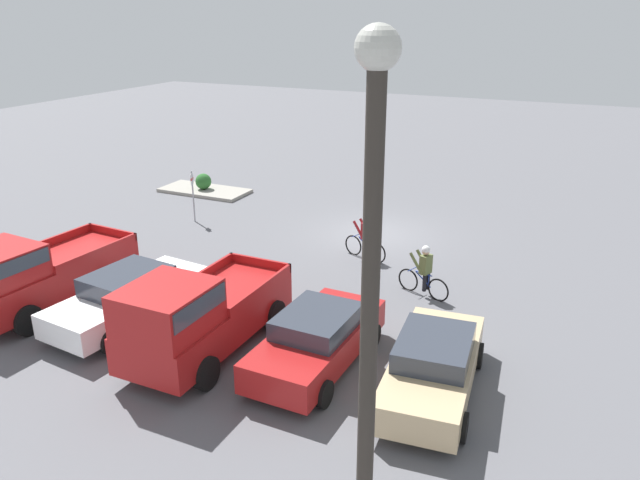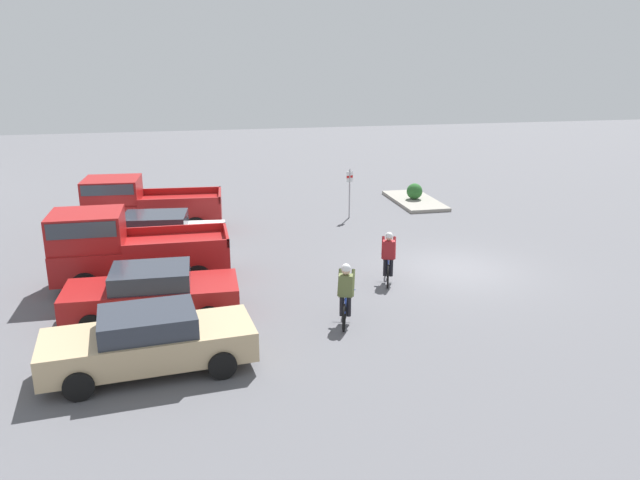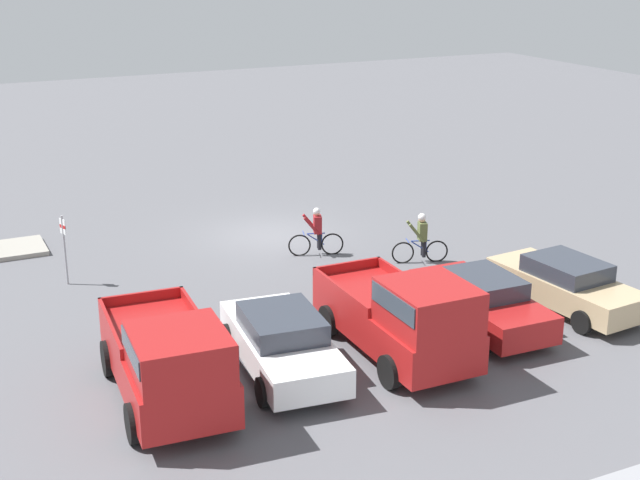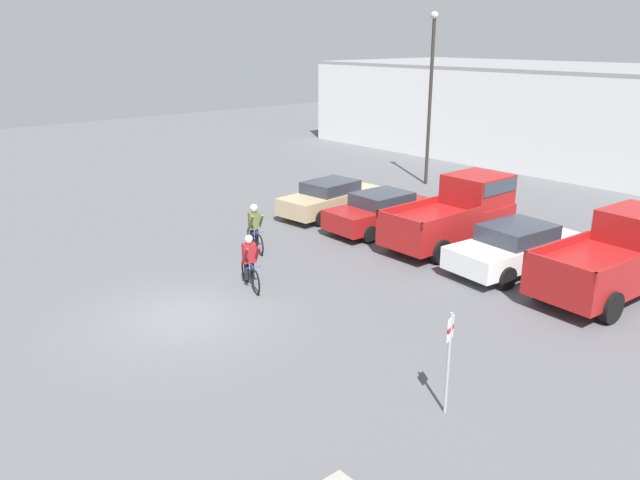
{
  "view_description": "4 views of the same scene",
  "coord_description": "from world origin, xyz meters",
  "px_view_note": "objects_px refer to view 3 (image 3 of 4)",
  "views": [
    {
      "loc": [
        -7.52,
        21.14,
        8.05
      ],
      "look_at": [
        0.25,
        4.43,
        1.2
      ],
      "focal_mm": 35.0,
      "sensor_mm": 36.0,
      "label": 1
    },
    {
      "loc": [
        -17.63,
        8.31,
        6.7
      ],
      "look_at": [
        0.25,
        4.43,
        1.2
      ],
      "focal_mm": 35.0,
      "sensor_mm": 36.0,
      "label": 2
    },
    {
      "loc": [
        10.91,
        26.71,
        9.46
      ],
      "look_at": [
        0.25,
        4.43,
        1.2
      ],
      "focal_mm": 50.0,
      "sensor_mm": 36.0,
      "label": 3
    },
    {
      "loc": [
        13.34,
        -6.91,
        6.86
      ],
      "look_at": [
        0.25,
        4.43,
        1.2
      ],
      "focal_mm": 35.0,
      "sensor_mm": 36.0,
      "label": 4
    }
  ],
  "objects_px": {
    "sedan_0": "(566,284)",
    "sedan_1": "(481,301)",
    "cyclist_1": "(421,238)",
    "cyclist_0": "(317,232)",
    "pickup_truck_1": "(169,359)",
    "pickup_truck_0": "(405,316)",
    "fire_lane_sign": "(64,243)",
    "sedan_2": "(282,341)"
  },
  "relations": [
    {
      "from": "pickup_truck_1",
      "to": "cyclist_1",
      "type": "xyz_separation_m",
      "value": [
        -9.64,
        -5.54,
        -0.33
      ]
    },
    {
      "from": "cyclist_0",
      "to": "sedan_1",
      "type": "bearing_deg",
      "value": 101.6
    },
    {
      "from": "sedan_1",
      "to": "cyclist_1",
      "type": "xyz_separation_m",
      "value": [
        -1.21,
        -4.87,
        0.08
      ]
    },
    {
      "from": "sedan_0",
      "to": "fire_lane_sign",
      "type": "distance_m",
      "value": 14.13
    },
    {
      "from": "sedan_1",
      "to": "pickup_truck_1",
      "type": "xyz_separation_m",
      "value": [
        8.43,
        0.66,
        0.42
      ]
    },
    {
      "from": "pickup_truck_0",
      "to": "sedan_0",
      "type": "bearing_deg",
      "value": -170.69
    },
    {
      "from": "pickup_truck_1",
      "to": "cyclist_1",
      "type": "relative_size",
      "value": 3.02
    },
    {
      "from": "pickup_truck_1",
      "to": "cyclist_0",
      "type": "distance_m",
      "value": 10.32
    },
    {
      "from": "pickup_truck_0",
      "to": "fire_lane_sign",
      "type": "relative_size",
      "value": 2.43
    },
    {
      "from": "cyclist_1",
      "to": "fire_lane_sign",
      "type": "xyz_separation_m",
      "value": [
        10.28,
        -2.82,
        0.47
      ]
    },
    {
      "from": "sedan_2",
      "to": "pickup_truck_1",
      "type": "bearing_deg",
      "value": 11.62
    },
    {
      "from": "pickup_truck_0",
      "to": "sedan_2",
      "type": "bearing_deg",
      "value": -15.86
    },
    {
      "from": "sedan_0",
      "to": "sedan_2",
      "type": "xyz_separation_m",
      "value": [
        8.4,
        0.12,
        0.03
      ]
    },
    {
      "from": "sedan_1",
      "to": "cyclist_0",
      "type": "relative_size",
      "value": 2.62
    },
    {
      "from": "cyclist_0",
      "to": "fire_lane_sign",
      "type": "height_order",
      "value": "fire_lane_sign"
    },
    {
      "from": "pickup_truck_1",
      "to": "sedan_0",
      "type": "bearing_deg",
      "value": -176.4
    },
    {
      "from": "cyclist_0",
      "to": "pickup_truck_1",
      "type": "bearing_deg",
      "value": 47.12
    },
    {
      "from": "sedan_0",
      "to": "pickup_truck_0",
      "type": "height_order",
      "value": "pickup_truck_0"
    },
    {
      "from": "cyclist_0",
      "to": "sedan_0",
      "type": "bearing_deg",
      "value": 121.61
    },
    {
      "from": "sedan_1",
      "to": "cyclist_1",
      "type": "distance_m",
      "value": 5.02
    },
    {
      "from": "sedan_0",
      "to": "sedan_1",
      "type": "relative_size",
      "value": 1.04
    },
    {
      "from": "sedan_0",
      "to": "cyclist_1",
      "type": "relative_size",
      "value": 2.72
    },
    {
      "from": "cyclist_1",
      "to": "pickup_truck_1",
      "type": "bearing_deg",
      "value": 29.87
    },
    {
      "from": "sedan_0",
      "to": "pickup_truck_0",
      "type": "relative_size",
      "value": 0.92
    },
    {
      "from": "cyclist_0",
      "to": "fire_lane_sign",
      "type": "relative_size",
      "value": 0.81
    },
    {
      "from": "pickup_truck_0",
      "to": "fire_lane_sign",
      "type": "distance_m",
      "value": 10.62
    },
    {
      "from": "sedan_2",
      "to": "cyclist_1",
      "type": "bearing_deg",
      "value": -143.95
    },
    {
      "from": "pickup_truck_1",
      "to": "cyclist_1",
      "type": "distance_m",
      "value": 11.12
    },
    {
      "from": "sedan_2",
      "to": "fire_lane_sign",
      "type": "relative_size",
      "value": 2.3
    },
    {
      "from": "sedan_1",
      "to": "sedan_2",
      "type": "bearing_deg",
      "value": 0.83
    },
    {
      "from": "sedan_0",
      "to": "cyclist_1",
      "type": "height_order",
      "value": "cyclist_1"
    },
    {
      "from": "sedan_2",
      "to": "pickup_truck_1",
      "type": "relative_size",
      "value": 0.93
    },
    {
      "from": "fire_lane_sign",
      "to": "sedan_1",
      "type": "bearing_deg",
      "value": 139.68
    },
    {
      "from": "pickup_truck_0",
      "to": "sedan_2",
      "type": "height_order",
      "value": "pickup_truck_0"
    },
    {
      "from": "sedan_0",
      "to": "pickup_truck_1",
      "type": "xyz_separation_m",
      "value": [
        11.23,
        0.71,
        0.43
      ]
    },
    {
      "from": "cyclist_0",
      "to": "cyclist_1",
      "type": "distance_m",
      "value": 3.31
    },
    {
      "from": "pickup_truck_1",
      "to": "fire_lane_sign",
      "type": "distance_m",
      "value": 8.38
    },
    {
      "from": "sedan_0",
      "to": "cyclist_1",
      "type": "xyz_separation_m",
      "value": [
        1.59,
        -4.83,
        0.1
      ]
    },
    {
      "from": "sedan_1",
      "to": "sedan_0",
      "type": "bearing_deg",
      "value": -179.12
    },
    {
      "from": "sedan_2",
      "to": "pickup_truck_0",
      "type": "bearing_deg",
      "value": 164.14
    },
    {
      "from": "cyclist_1",
      "to": "sedan_1",
      "type": "bearing_deg",
      "value": 76.07
    },
    {
      "from": "sedan_0",
      "to": "cyclist_1",
      "type": "bearing_deg",
      "value": -71.76
    }
  ]
}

